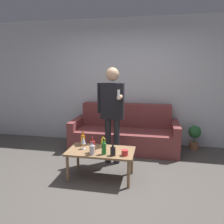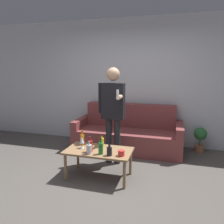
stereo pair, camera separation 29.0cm
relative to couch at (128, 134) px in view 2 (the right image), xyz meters
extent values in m
plane|color=#514C47|center=(-0.03, -1.70, -0.32)|extent=(16.00, 16.00, 0.00)
cube|color=silver|center=(-0.03, 0.43, 1.03)|extent=(8.00, 0.06, 2.70)
cube|color=brown|center=(0.00, -0.18, -0.11)|extent=(1.89, 0.61, 0.42)
cube|color=brown|center=(0.00, 0.24, 0.14)|extent=(1.89, 0.24, 0.91)
cube|color=brown|center=(-1.01, -0.06, -0.02)|extent=(0.14, 0.84, 0.60)
cube|color=brown|center=(1.01, -0.06, -0.02)|extent=(0.14, 0.84, 0.60)
cube|color=#8E6B47|center=(-0.18, -1.34, 0.11)|extent=(1.00, 0.54, 0.03)
cylinder|color=#8E6B47|center=(-0.63, -1.56, -0.11)|extent=(0.04, 0.04, 0.41)
cylinder|color=#8E6B47|center=(0.27, -1.56, -0.11)|extent=(0.04, 0.04, 0.41)
cylinder|color=#8E6B47|center=(-0.63, -1.12, -0.11)|extent=(0.04, 0.04, 0.41)
cylinder|color=#8E6B47|center=(0.27, -1.12, -0.11)|extent=(0.04, 0.04, 0.41)
cylinder|color=orange|center=(-0.51, -1.19, 0.21)|extent=(0.07, 0.07, 0.17)
cylinder|color=orange|center=(-0.51, -1.19, 0.33)|extent=(0.03, 0.03, 0.07)
cylinder|color=black|center=(-0.51, -1.19, 0.35)|extent=(0.03, 0.03, 0.01)
cylinder|color=#23752D|center=(-0.09, -1.48, 0.20)|extent=(0.07, 0.07, 0.16)
cylinder|color=#23752D|center=(-0.09, -1.48, 0.32)|extent=(0.03, 0.03, 0.06)
cylinder|color=black|center=(-0.09, -1.48, 0.34)|extent=(0.03, 0.03, 0.01)
cylinder|color=silver|center=(-0.26, -1.53, 0.19)|extent=(0.08, 0.08, 0.14)
cylinder|color=silver|center=(-0.26, -1.53, 0.28)|extent=(0.03, 0.03, 0.05)
cylinder|color=black|center=(-0.26, -1.53, 0.30)|extent=(0.03, 0.03, 0.01)
cylinder|color=yellow|center=(-0.17, -1.21, 0.19)|extent=(0.07, 0.07, 0.14)
cylinder|color=yellow|center=(-0.17, -1.21, 0.29)|extent=(0.03, 0.03, 0.06)
cylinder|color=black|center=(-0.17, -1.21, 0.31)|extent=(0.03, 0.03, 0.01)
cylinder|color=#B21E1E|center=(-0.27, -1.44, 0.20)|extent=(0.07, 0.07, 0.17)
cylinder|color=#B21E1E|center=(-0.27, -1.44, 0.32)|extent=(0.03, 0.03, 0.06)
cylinder|color=black|center=(-0.27, -1.44, 0.35)|extent=(0.03, 0.03, 0.01)
cylinder|color=black|center=(0.04, -1.50, 0.18)|extent=(0.08, 0.08, 0.12)
cylinder|color=black|center=(0.04, -1.50, 0.26)|extent=(0.03, 0.03, 0.05)
cylinder|color=black|center=(0.04, -1.50, 0.28)|extent=(0.03, 0.03, 0.01)
cylinder|color=silver|center=(-0.45, -1.34, 0.12)|extent=(0.07, 0.07, 0.01)
cylinder|color=silver|center=(-0.45, -1.34, 0.16)|extent=(0.01, 0.01, 0.08)
cone|color=silver|center=(-0.45, -1.34, 0.26)|extent=(0.07, 0.07, 0.11)
cylinder|color=red|center=(0.21, -1.47, 0.16)|extent=(0.09, 0.09, 0.08)
cylinder|color=#232328|center=(-0.19, -0.77, 0.08)|extent=(0.11, 0.11, 0.81)
cylinder|color=#232328|center=(-0.03, -0.77, 0.08)|extent=(0.11, 0.11, 0.81)
cube|color=black|center=(-0.11, -0.77, 0.79)|extent=(0.38, 0.17, 0.61)
sphere|color=tan|center=(-0.11, -0.77, 1.24)|extent=(0.22, 0.22, 0.22)
cylinder|color=black|center=(-0.34, -0.77, 0.84)|extent=(0.07, 0.07, 0.51)
cylinder|color=tan|center=(0.04, -0.90, 0.88)|extent=(0.07, 0.26, 0.07)
cube|color=white|center=(0.04, -1.06, 0.94)|extent=(0.03, 0.03, 0.14)
cylinder|color=#936042|center=(1.43, 0.21, -0.25)|extent=(0.19, 0.19, 0.14)
cylinder|color=#476B38|center=(1.43, 0.21, -0.11)|extent=(0.02, 0.02, 0.15)
sphere|color=#286633|center=(1.43, 0.21, 0.06)|extent=(0.25, 0.25, 0.25)
camera|label=1|loc=(0.59, -4.36, 1.32)|focal=35.00mm
camera|label=2|loc=(0.87, -4.29, 1.32)|focal=35.00mm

